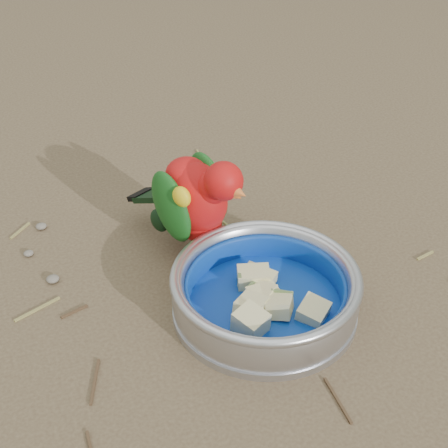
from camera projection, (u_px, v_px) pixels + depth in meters
name	position (u px, v px, depth m)	size (l,w,h in m)	color
ground	(192.00, 361.00, 0.79)	(60.00, 60.00, 0.00)	brown
food_bowl	(265.00, 307.00, 0.86)	(0.23, 0.23, 0.02)	#B2B2BA
bowl_wall	(265.00, 289.00, 0.84)	(0.23, 0.23, 0.04)	#B2B2BA
fruit_wedges	(265.00, 293.00, 0.84)	(0.14, 0.14, 0.03)	beige
lory_parrot	(197.00, 207.00, 0.91)	(0.09, 0.20, 0.16)	red
ground_debris	(186.00, 331.00, 0.83)	(0.90, 0.80, 0.01)	olive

